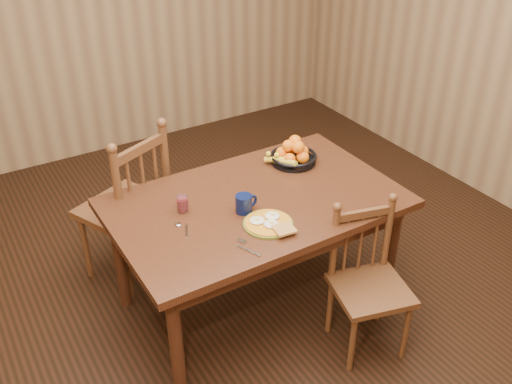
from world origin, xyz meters
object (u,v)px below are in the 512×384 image
dining_table (256,212)px  chair_far (128,208)px  chair_near (368,283)px  breakfast_plate (269,223)px  fruit_bowl (293,154)px  coffee_mug (244,203)px

dining_table → chair_far: chair_far is taller
chair_near → breakfast_plate: chair_near is taller
fruit_bowl → dining_table: bearing=-149.1°
dining_table → fruit_bowl: bearing=30.9°
chair_near → fruit_bowl: 0.92m
coffee_mug → chair_near: bearing=-48.0°
dining_table → fruit_bowl: 0.51m
chair_far → chair_near: 1.52m
dining_table → chair_far: (-0.53, 0.65, -0.15)m
breakfast_plate → fruit_bowl: bearing=45.4°
dining_table → breakfast_plate: size_ratio=5.47×
breakfast_plate → coffee_mug: 0.19m
chair_near → dining_table: bearing=135.8°
breakfast_plate → coffee_mug: size_ratio=2.18×
chair_near → fruit_bowl: size_ratio=2.64×
chair_far → chair_near: (0.88, -1.24, -0.10)m
dining_table → chair_near: chair_near is taller
dining_table → breakfast_plate: breakfast_plate is taller
dining_table → chair_near: size_ratio=1.87×
chair_near → breakfast_plate: size_ratio=2.93×
chair_near → coffee_mug: chair_near is taller
chair_far → coffee_mug: chair_far is taller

